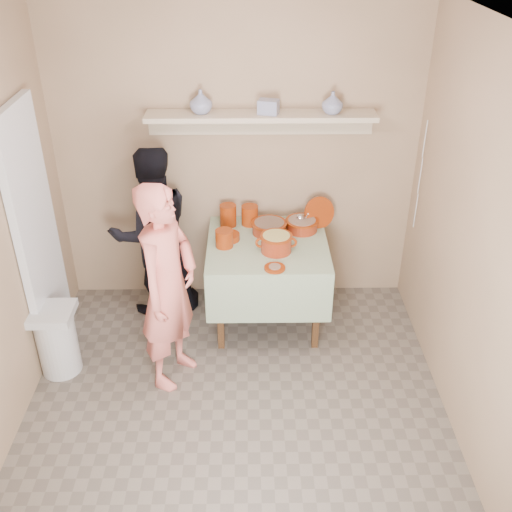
{
  "coord_description": "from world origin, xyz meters",
  "views": [
    {
      "loc": [
        0.1,
        -2.93,
        3.14
      ],
      "look_at": [
        0.15,
        0.75,
        0.95
      ],
      "focal_mm": 42.0,
      "sensor_mm": 36.0,
      "label": 1
    }
  ],
  "objects_px": {
    "person_cook": "(168,288)",
    "serving_table": "(267,255)",
    "person_helper": "(153,233)",
    "trash_bin": "(57,340)",
    "cazuela_rice": "(276,242)"
  },
  "relations": [
    {
      "from": "cazuela_rice",
      "to": "trash_bin",
      "type": "distance_m",
      "value": 1.83
    },
    {
      "from": "serving_table",
      "to": "trash_bin",
      "type": "height_order",
      "value": "serving_table"
    },
    {
      "from": "person_helper",
      "to": "trash_bin",
      "type": "bearing_deg",
      "value": 29.37
    },
    {
      "from": "person_cook",
      "to": "person_helper",
      "type": "bearing_deg",
      "value": 38.18
    },
    {
      "from": "serving_table",
      "to": "trash_bin",
      "type": "xyz_separation_m",
      "value": [
        -1.61,
        -0.63,
        -0.36
      ]
    },
    {
      "from": "person_cook",
      "to": "person_helper",
      "type": "relative_size",
      "value": 1.06
    },
    {
      "from": "person_helper",
      "to": "trash_bin",
      "type": "relative_size",
      "value": 2.68
    },
    {
      "from": "person_helper",
      "to": "cazuela_rice",
      "type": "relative_size",
      "value": 4.55
    },
    {
      "from": "cazuela_rice",
      "to": "trash_bin",
      "type": "bearing_deg",
      "value": -163.54
    },
    {
      "from": "person_cook",
      "to": "person_helper",
      "type": "height_order",
      "value": "person_cook"
    },
    {
      "from": "serving_table",
      "to": "cazuela_rice",
      "type": "bearing_deg",
      "value": -65.56
    },
    {
      "from": "person_helper",
      "to": "serving_table",
      "type": "distance_m",
      "value": 0.98
    },
    {
      "from": "serving_table",
      "to": "trash_bin",
      "type": "relative_size",
      "value": 1.74
    },
    {
      "from": "person_helper",
      "to": "cazuela_rice",
      "type": "distance_m",
      "value": 1.07
    },
    {
      "from": "person_cook",
      "to": "serving_table",
      "type": "bearing_deg",
      "value": -22.48
    }
  ]
}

